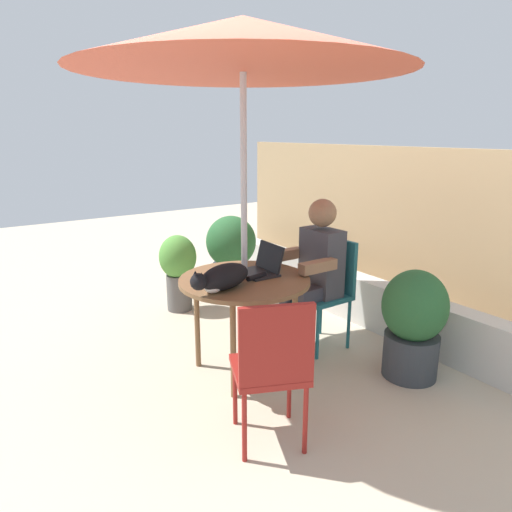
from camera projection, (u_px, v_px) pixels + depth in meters
name	position (u px, v px, depth m)	size (l,w,h in m)	color
ground_plane	(245.00, 370.00, 3.48)	(14.00, 14.00, 0.00)	#BCAD93
fence_back	(424.00, 234.00, 4.38)	(5.50, 0.08, 1.60)	tan
planter_wall_low	(375.00, 304.00, 4.20)	(4.95, 0.20, 0.44)	beige
patio_table	(245.00, 287.00, 3.31)	(0.94, 0.94, 0.73)	brown
patio_umbrella	(243.00, 44.00, 2.89)	(2.19, 2.19, 2.44)	#B7B7BC
chair_occupied	(328.00, 284.00, 3.79)	(0.40, 0.40, 0.90)	#1E606B
chair_empty	(272.00, 363.00, 2.50)	(0.53, 0.53, 0.90)	maroon
person_seated	(315.00, 267.00, 3.66)	(0.48, 0.48, 1.24)	#3F3F47
laptop	(264.00, 265.00, 3.40)	(0.31, 0.26, 0.21)	black
cat	(222.00, 278.00, 3.03)	(0.28, 0.65, 0.17)	black
potted_plant_near_fence	(413.00, 321.00, 3.30)	(0.46, 0.46, 0.81)	#33383D
potted_plant_by_chair	(178.00, 267.00, 4.56)	(0.37, 0.37, 0.77)	#595654
potted_plant_corner	(231.00, 253.00, 4.88)	(0.53, 0.53, 0.90)	#33383D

